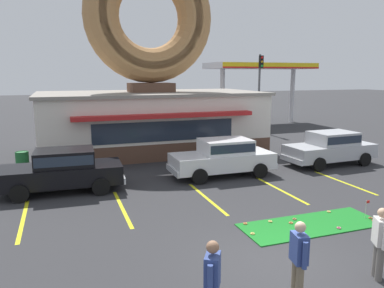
{
  "coord_description": "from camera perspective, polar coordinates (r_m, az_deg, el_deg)",
  "views": [
    {
      "loc": [
        -4.56,
        -6.82,
        4.35
      ],
      "look_at": [
        -0.37,
        5.0,
        2.0
      ],
      "focal_mm": 35.0,
      "sensor_mm": 36.0,
      "label": 1
    }
  ],
  "objects": [
    {
      "name": "car_black",
      "position": [
        14.77,
        -19.12,
        -3.6
      ],
      "size": [
        4.62,
        2.11,
        1.6
      ],
      "color": "black",
      "rests_on": "ground"
    },
    {
      "name": "pedestrian_blue_sweater_man",
      "position": [
        7.77,
        15.94,
        -16.26
      ],
      "size": [
        0.31,
        0.59,
        1.61
      ],
      "color": "#7F7056",
      "rests_on": "ground"
    },
    {
      "name": "gas_station_canopy",
      "position": [
        33.81,
        10.24,
        11.3
      ],
      "size": [
        9.0,
        4.46,
        5.3
      ],
      "color": "silver",
      "rests_on": "ground"
    },
    {
      "name": "trash_bin",
      "position": [
        18.27,
        -24.42,
        -2.52
      ],
      "size": [
        0.57,
        0.57,
        0.97
      ],
      "color": "#1E662D",
      "rests_on": "ground"
    },
    {
      "name": "mini_donut_near_left",
      "position": [
        12.61,
        25.99,
        -10.46
      ],
      "size": [
        0.13,
        0.13,
        0.04
      ],
      "primitive_type": "torus",
      "color": "#D17F47",
      "rests_on": "putting_mat"
    },
    {
      "name": "donut_shop_building",
      "position": [
        21.35,
        -6.26,
        8.91
      ],
      "size": [
        12.3,
        6.75,
        10.96
      ],
      "color": "brown",
      "rests_on": "ground"
    },
    {
      "name": "car_white",
      "position": [
        16.2,
        4.79,
        -1.82
      ],
      "size": [
        4.56,
        1.98,
        1.6
      ],
      "color": "silver",
      "rests_on": "ground"
    },
    {
      "name": "mini_donut_mid_right",
      "position": [
        11.91,
        15.36,
        -10.96
      ],
      "size": [
        0.13,
        0.13,
        0.04
      ],
      "primitive_type": "torus",
      "color": "#A5724C",
      "rests_on": "putting_mat"
    },
    {
      "name": "mini_donut_extra",
      "position": [
        10.66,
        9.21,
        -13.32
      ],
      "size": [
        0.13,
        0.13,
        0.04
      ],
      "primitive_type": "torus",
      "color": "#E5C666",
      "rests_on": "putting_mat"
    },
    {
      "name": "traffic_light_pole",
      "position": [
        28.9,
        10.28,
        9.17
      ],
      "size": [
        0.28,
        0.47,
        5.8
      ],
      "color": "#595B60",
      "rests_on": "ground"
    },
    {
      "name": "pedestrian_hooded_kid",
      "position": [
        9.12,
        26.73,
        -12.95
      ],
      "size": [
        0.39,
        0.54,
        1.59
      ],
      "color": "slate",
      "rests_on": "ground"
    },
    {
      "name": "mini_donut_far_left",
      "position": [
        11.6,
        14.83,
        -11.53
      ],
      "size": [
        0.13,
        0.13,
        0.04
      ],
      "primitive_type": "torus",
      "color": "#D17F47",
      "rests_on": "putting_mat"
    },
    {
      "name": "mini_donut_mid_left",
      "position": [
        11.29,
        8.12,
        -11.9
      ],
      "size": [
        0.13,
        0.13,
        0.04
      ],
      "primitive_type": "torus",
      "color": "#D17F47",
      "rests_on": "putting_mat"
    },
    {
      "name": "putting_mat",
      "position": [
        11.71,
        17.71,
        -11.63
      ],
      "size": [
        4.22,
        1.54,
        0.03
      ],
      "primitive_type": "cube",
      "color": "#197523",
      "rests_on": "ground"
    },
    {
      "name": "putting_flag_pin",
      "position": [
        12.68,
        25.12,
        -8.4
      ],
      "size": [
        0.13,
        0.01,
        0.55
      ],
      "color": "silver",
      "rests_on": "putting_mat"
    },
    {
      "name": "pedestrian_clipboard_woman",
      "position": [
        6.72,
        3.11,
        -20.2
      ],
      "size": [
        0.4,
        0.52,
        1.64
      ],
      "color": "#474C66",
      "rests_on": "ground"
    },
    {
      "name": "mini_donut_far_right",
      "position": [
        12.83,
        20.13,
        -9.65
      ],
      "size": [
        0.13,
        0.13,
        0.04
      ],
      "primitive_type": "torus",
      "color": "#E5C666",
      "rests_on": "putting_mat"
    },
    {
      "name": "parking_stripe_right",
      "position": [
        16.55,
        22.02,
        -5.41
      ],
      "size": [
        0.12,
        3.6,
        0.01
      ],
      "primitive_type": "cube",
      "color": "yellow",
      "rests_on": "ground"
    },
    {
      "name": "parking_stripe_centre",
      "position": [
        13.46,
        2.26,
        -8.24
      ],
      "size": [
        0.12,
        3.6,
        0.01
      ],
      "primitive_type": "cube",
      "color": "yellow",
      "rests_on": "ground"
    },
    {
      "name": "mini_donut_mid_centre",
      "position": [
        12.78,
        25.56,
        -10.13
      ],
      "size": [
        0.13,
        0.13,
        0.04
      ],
      "primitive_type": "torus",
      "color": "brown",
      "rests_on": "putting_mat"
    },
    {
      "name": "mini_donut_near_right",
      "position": [
        11.66,
        21.47,
        -11.81
      ],
      "size": [
        0.13,
        0.13,
        0.04
      ],
      "primitive_type": "torus",
      "color": "#D8667F",
      "rests_on": "putting_mat"
    },
    {
      "name": "parking_stripe_left",
      "position": [
        12.65,
        -24.35,
        -10.46
      ],
      "size": [
        0.12,
        3.6,
        0.01
      ],
      "primitive_type": "cube",
      "color": "yellow",
      "rests_on": "ground"
    },
    {
      "name": "parking_stripe_mid_left",
      "position": [
        12.71,
        -10.58,
        -9.57
      ],
      "size": [
        0.12,
        3.6,
        0.01
      ],
      "primitive_type": "cube",
      "color": "yellow",
      "rests_on": "ground"
    },
    {
      "name": "ground_plane",
      "position": [
        9.28,
        13.2,
        -17.62
      ],
      "size": [
        160.0,
        160.0,
        0.0
      ],
      "primitive_type": "plane",
      "color": "#2D2D30"
    },
    {
      "name": "golf_ball",
      "position": [
        11.48,
        16.5,
        -11.83
      ],
      "size": [
        0.04,
        0.04,
        0.04
      ],
      "primitive_type": "sphere",
      "color": "white",
      "rests_on": "putting_mat"
    },
    {
      "name": "mini_donut_far_centre",
      "position": [
        11.56,
        11.84,
        -11.46
      ],
      "size": [
        0.13,
        0.13,
        0.04
      ],
      "primitive_type": "torus",
      "color": "#E5C666",
      "rests_on": "putting_mat"
    },
    {
      "name": "parking_stripe_mid_right",
      "position": [
        14.78,
        13.2,
        -6.78
      ],
      "size": [
        0.12,
        3.6,
        0.01
      ],
      "primitive_type": "cube",
      "color": "yellow",
      "rests_on": "ground"
    },
    {
      "name": "car_silver",
      "position": [
        19.38,
        20.39,
        -0.4
      ],
      "size": [
        4.63,
        2.12,
        1.6
      ],
      "color": "#B2B5BA",
      "rests_on": "ground"
    }
  ]
}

